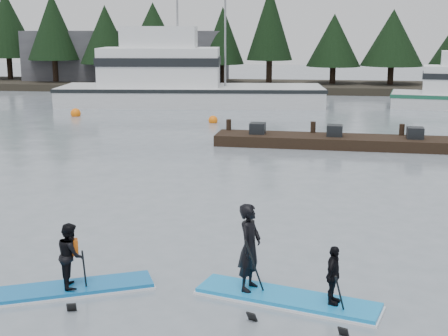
# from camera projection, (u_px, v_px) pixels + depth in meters

# --- Properties ---
(ground) EXTENTS (160.00, 160.00, 0.00)m
(ground) POSITION_uv_depth(u_px,v_px,m) (187.00, 279.00, 13.37)
(ground) COLOR slate
(ground) RESTS_ON ground
(far_shore) EXTENTS (70.00, 8.00, 0.60)m
(far_shore) POSITION_uv_depth(u_px,v_px,m) (279.00, 87.00, 53.92)
(far_shore) COLOR #2D281E
(far_shore) RESTS_ON ground
(treeline) EXTENTS (60.00, 4.00, 8.00)m
(treeline) POSITION_uv_depth(u_px,v_px,m) (279.00, 90.00, 53.99)
(treeline) COLOR black
(treeline) RESTS_ON ground
(waterfront_building) EXTENTS (18.00, 6.00, 5.00)m
(waterfront_building) POSITION_uv_depth(u_px,v_px,m) (128.00, 59.00, 57.18)
(waterfront_building) COLOR #4C4C51
(waterfront_building) RESTS_ON ground
(fishing_boat_large) EXTENTS (18.48, 6.82, 10.15)m
(fishing_boat_large) POSITION_uv_depth(u_px,v_px,m) (183.00, 94.00, 43.35)
(fishing_boat_large) COLOR silver
(fishing_boat_large) RESTS_ON ground
(floating_dock) EXTENTS (14.83, 2.76, 0.49)m
(floating_dock) POSITION_uv_depth(u_px,v_px,m) (380.00, 143.00, 27.81)
(floating_dock) COLOR black
(floating_dock) RESTS_ON ground
(buoy_b) EXTENTS (0.52, 0.52, 0.52)m
(buoy_b) POSITION_uv_depth(u_px,v_px,m) (213.00, 123.00, 35.34)
(buoy_b) COLOR orange
(buoy_b) RESTS_ON ground
(buoy_a) EXTENTS (0.61, 0.61, 0.61)m
(buoy_a) POSITION_uv_depth(u_px,v_px,m) (76.00, 116.00, 38.02)
(buoy_a) COLOR orange
(buoy_a) RESTS_ON ground
(paddleboard_solo) EXTENTS (3.26, 2.05, 1.88)m
(paddleboard_solo) POSITION_uv_depth(u_px,v_px,m) (72.00, 268.00, 12.63)
(paddleboard_solo) COLOR #1266AC
(paddleboard_solo) RESTS_ON ground
(paddleboard_duo) EXTENTS (3.70, 1.85, 2.39)m
(paddleboard_duo) POSITION_uv_depth(u_px,v_px,m) (279.00, 271.00, 12.20)
(paddleboard_duo) COLOR #1688D2
(paddleboard_duo) RESTS_ON ground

